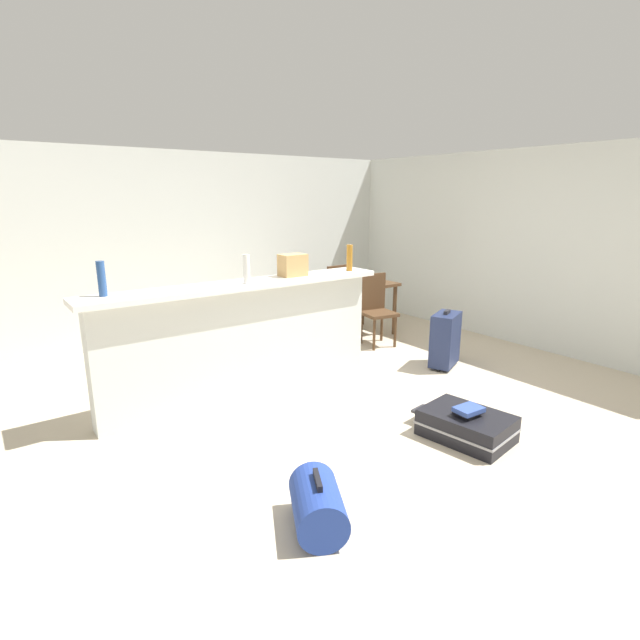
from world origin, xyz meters
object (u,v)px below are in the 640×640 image
bottle_blue (102,279)px  dining_chair_near_partition (375,306)px  suitcase_flat_black (466,426)px  duffel_bag_blue (318,505)px  dining_table (353,290)px  dining_chair_far_side (333,292)px  suitcase_upright_navy (445,339)px  bottle_white (247,269)px  grocery_bag (293,265)px  book_stack (469,410)px  bottle_amber (350,258)px

bottle_blue → dining_chair_near_partition: 3.52m
suitcase_flat_black → duffel_bag_blue: duffel_bag_blue is taller
dining_table → duffel_bag_blue: bearing=-132.6°
dining_table → dining_chair_far_side: bearing=81.6°
dining_chair_near_partition → suitcase_upright_navy: 1.16m
dining_table → duffel_bag_blue: size_ratio=1.95×
suitcase_upright_navy → duffel_bag_blue: (-2.83, -1.43, -0.18)m
bottle_white → suitcase_flat_black: bottle_white is taller
grocery_bag → dining_chair_far_side: grocery_bag is taller
duffel_bag_blue → book_stack: size_ratio=2.07×
suitcase_flat_black → bottle_white: bearing=120.5°
dining_chair_far_side → suitcase_upright_navy: dining_chair_far_side is taller
bottle_white → book_stack: bottle_white is taller
dining_table → dining_chair_far_side: (0.08, 0.54, -0.13)m
dining_chair_near_partition → bottle_blue: bearing=-172.2°
duffel_bag_blue → bottle_amber: bearing=46.9°
grocery_bag → dining_chair_far_side: (1.74, 1.58, -0.73)m
bottle_amber → duffel_bag_blue: size_ratio=0.50×
suitcase_upright_navy → book_stack: bearing=-134.0°
bottle_amber → suitcase_upright_navy: 1.47m
grocery_bag → book_stack: grocery_bag is taller
bottle_white → duffel_bag_blue: bottle_white is taller
dining_chair_far_side → suitcase_flat_black: dining_chair_far_side is taller
dining_chair_far_side → book_stack: dining_chair_far_side is taller
dining_table → dining_chair_near_partition: dining_chair_near_partition is taller
bottle_blue → suitcase_upright_navy: bearing=-11.2°
dining_chair_far_side → book_stack: size_ratio=3.42×
bottle_white → suitcase_upright_navy: size_ratio=0.40×
bottle_blue → book_stack: (2.22, -1.94, -1.02)m
bottle_white → bottle_amber: size_ratio=0.96×
bottle_blue → dining_chair_far_side: size_ratio=0.31×
book_stack → dining_chair_far_side: bearing=69.3°
bottle_white → dining_chair_near_partition: 2.41m
dining_table → duffel_bag_blue: dining_table is taller
bottle_white → duffel_bag_blue: (-0.60, -1.93, -1.12)m
dining_chair_far_side → duffel_bag_blue: 4.67m
duffel_bag_blue → book_stack: duffel_bag_blue is taller
grocery_bag → dining_table: size_ratio=0.24×
bottle_white → suitcase_flat_black: (1.03, -1.75, -1.16)m
dining_chair_far_side → dining_table: bearing=-98.4°
dining_chair_near_partition → book_stack: dining_chair_near_partition is taller
bottle_amber → suitcase_upright_navy: bottle_amber is taller
dining_chair_far_side → suitcase_upright_navy: bearing=-92.2°
suitcase_flat_black → bottle_amber: bearing=82.6°
dining_chair_near_partition → suitcase_upright_navy: size_ratio=1.39×
dining_chair_near_partition → duffel_bag_blue: bearing=-137.4°
grocery_bag → suitcase_upright_navy: size_ratio=0.39×
dining_chair_near_partition → book_stack: (-1.19, -2.41, -0.26)m
grocery_bag → duffel_bag_blue: (-1.18, -2.05, -1.09)m
suitcase_flat_black → book_stack: size_ratio=3.19×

